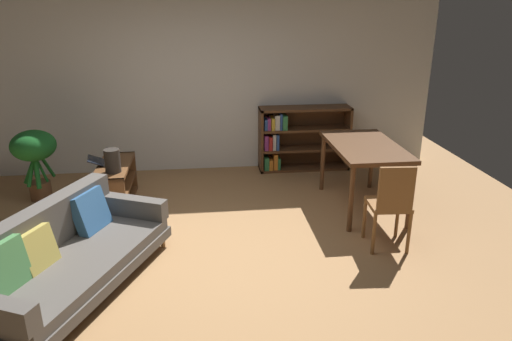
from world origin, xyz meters
name	(u,v)px	position (x,y,z in m)	size (l,w,h in m)	color
ground_plane	(212,257)	(0.00, 0.00, 0.00)	(8.16, 8.16, 0.00)	#A87A4C
back_wall_panel	(203,78)	(0.00, 2.70, 1.35)	(6.80, 0.10, 2.70)	silver
fabric_couch	(63,255)	(-1.29, -0.38, 0.32)	(1.58, 2.13, 0.72)	olive
media_console	(116,184)	(-1.13, 1.45, 0.26)	(0.38, 1.03, 0.51)	brown
open_laptop	(106,162)	(-1.23, 1.51, 0.54)	(0.43, 0.35, 0.09)	#333338
desk_speaker	(112,161)	(-1.09, 1.19, 0.65)	(0.18, 0.18, 0.27)	#2D2823
potted_floor_plant	(34,152)	(-2.12, 1.71, 0.63)	(0.54, 0.54, 0.90)	brown
dining_table	(365,151)	(1.86, 0.99, 0.72)	(0.77, 1.33, 0.80)	#56351E
dining_chair_near	(391,202)	(1.79, -0.05, 0.52)	(0.42, 0.41, 0.92)	brown
bookshelf	(297,138)	(1.36, 2.50, 0.47)	(1.34, 0.35, 0.94)	#56351E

